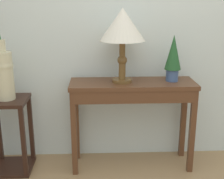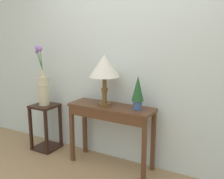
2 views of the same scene
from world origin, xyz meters
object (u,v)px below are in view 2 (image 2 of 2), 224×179
at_px(console_table, 110,117).
at_px(table_lamp, 104,68).
at_px(pedestal_stand_left, 46,127).
at_px(flower_vase_tall, 43,86).
at_px(potted_plant_on_console, 138,91).

bearing_deg(console_table, table_lamp, 166.90).
bearing_deg(table_lamp, console_table, -13.10).
distance_m(pedestal_stand_left, flower_vase_tall, 0.58).
bearing_deg(potted_plant_on_console, pedestal_stand_left, -177.95).
bearing_deg(console_table, potted_plant_on_console, 6.51).
xyz_separation_m(console_table, potted_plant_on_console, (0.33, 0.04, 0.34)).
xyz_separation_m(pedestal_stand_left, flower_vase_tall, (-0.00, 0.00, 0.58)).
bearing_deg(pedestal_stand_left, potted_plant_on_console, 2.05).
height_order(potted_plant_on_console, flower_vase_tall, flower_vase_tall).
height_order(console_table, pedestal_stand_left, console_table).
height_order(pedestal_stand_left, flower_vase_tall, flower_vase_tall).
bearing_deg(potted_plant_on_console, flower_vase_tall, -177.97).
relative_size(console_table, pedestal_stand_left, 1.62).
relative_size(console_table, potted_plant_on_console, 2.72).
relative_size(table_lamp, pedestal_stand_left, 0.93).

